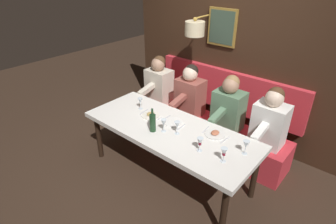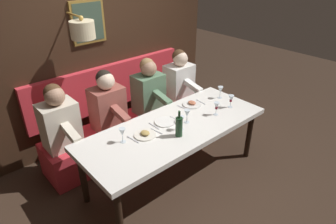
% 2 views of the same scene
% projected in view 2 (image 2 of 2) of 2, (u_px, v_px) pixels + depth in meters
% --- Properties ---
extents(ground_plane, '(12.00, 12.00, 0.00)m').
position_uv_depth(ground_plane, '(174.00, 176.00, 3.71)').
color(ground_plane, '#332319').
extents(dining_table, '(0.90, 2.24, 0.74)m').
position_uv_depth(dining_table, '(175.00, 131.00, 3.39)').
color(dining_table, silver).
rests_on(dining_table, ground_plane).
extents(banquette_bench, '(0.52, 2.44, 0.45)m').
position_uv_depth(banquette_bench, '(132.00, 132.00, 4.19)').
color(banquette_bench, red).
rests_on(banquette_bench, ground_plane).
extents(back_wall_panel, '(0.59, 3.64, 2.90)m').
position_uv_depth(back_wall_panel, '(102.00, 44.00, 4.01)').
color(back_wall_panel, '#382316').
rests_on(back_wall_panel, ground_plane).
extents(diner_nearest, '(0.60, 0.40, 0.79)m').
position_uv_depth(diner_nearest, '(179.00, 78.00, 4.42)').
color(diner_nearest, white).
rests_on(diner_nearest, banquette_bench).
extents(diner_near, '(0.60, 0.40, 0.79)m').
position_uv_depth(diner_near, '(149.00, 88.00, 4.08)').
color(diner_near, '#567A5B').
rests_on(diner_near, banquette_bench).
extents(diner_middle, '(0.60, 0.40, 0.79)m').
position_uv_depth(diner_middle, '(107.00, 103.00, 3.70)').
color(diner_middle, '#934C42').
rests_on(diner_middle, banquette_bench).
extents(diner_far, '(0.60, 0.40, 0.79)m').
position_uv_depth(diner_far, '(59.00, 119.00, 3.34)').
color(diner_far, beige).
rests_on(diner_far, banquette_bench).
extents(place_setting_0, '(0.24, 0.31, 0.01)m').
position_uv_depth(place_setting_0, '(165.00, 122.00, 3.42)').
color(place_setting_0, white).
rests_on(place_setting_0, dining_table).
extents(place_setting_1, '(0.24, 0.32, 0.05)m').
position_uv_depth(place_setting_1, '(192.00, 104.00, 3.80)').
color(place_setting_1, silver).
rests_on(place_setting_1, dining_table).
extents(place_setting_2, '(0.24, 0.33, 0.05)m').
position_uv_depth(place_setting_2, '(145.00, 134.00, 3.17)').
color(place_setting_2, silver).
rests_on(place_setting_2, dining_table).
extents(wine_glass_0, '(0.07, 0.07, 0.16)m').
position_uv_depth(wine_glass_0, '(181.00, 120.00, 3.24)').
color(wine_glass_0, silver).
rests_on(wine_glass_0, dining_table).
extents(wine_glass_1, '(0.07, 0.07, 0.16)m').
position_uv_depth(wine_glass_1, '(231.00, 99.00, 3.70)').
color(wine_glass_1, silver).
rests_on(wine_glass_1, dining_table).
extents(wine_glass_2, '(0.07, 0.07, 0.16)m').
position_uv_depth(wine_glass_2, '(187.00, 114.00, 3.37)').
color(wine_glass_2, silver).
rests_on(wine_glass_2, dining_table).
extents(wine_glass_3, '(0.07, 0.07, 0.16)m').
position_uv_depth(wine_glass_3, '(220.00, 90.00, 3.93)').
color(wine_glass_3, silver).
rests_on(wine_glass_3, dining_table).
extents(wine_glass_4, '(0.07, 0.07, 0.16)m').
position_uv_depth(wine_glass_4, '(217.00, 106.00, 3.53)').
color(wine_glass_4, silver).
rests_on(wine_glass_4, dining_table).
extents(wine_glass_5, '(0.07, 0.07, 0.16)m').
position_uv_depth(wine_glass_5, '(122.00, 132.00, 3.02)').
color(wine_glass_5, silver).
rests_on(wine_glass_5, dining_table).
extents(wine_bottle, '(0.08, 0.08, 0.30)m').
position_uv_depth(wine_bottle, '(179.00, 126.00, 3.12)').
color(wine_bottle, '#19381E').
rests_on(wine_bottle, dining_table).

